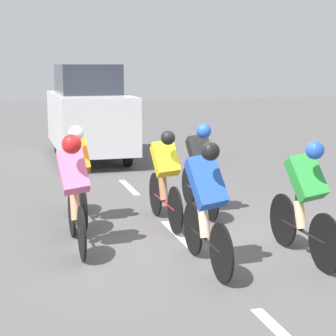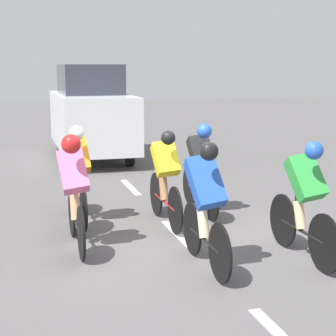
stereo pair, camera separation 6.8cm
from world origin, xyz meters
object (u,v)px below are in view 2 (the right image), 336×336
object	(u,v)px
cyclist_yellow	(165,176)
support_car	(91,113)
cyclist_black	(201,166)
cyclist_orange	(78,172)
cyclist_blue	(205,203)
cyclist_green	(305,198)
cyclist_pink	(74,188)

from	to	relation	value
cyclist_yellow	support_car	distance (m)	6.23
cyclist_black	cyclist_orange	xyz separation A→B (m)	(1.91, 0.01, -0.00)
cyclist_blue	cyclist_orange	distance (m)	2.61
cyclist_green	cyclist_orange	xyz separation A→B (m)	(2.38, -2.37, -0.00)
cyclist_green	cyclist_yellow	bearing A→B (deg)	-58.03
cyclist_yellow	support_car	bearing A→B (deg)	-88.34
cyclist_blue	cyclist_black	xyz separation A→B (m)	(-0.76, -2.35, -0.02)
cyclist_yellow	cyclist_orange	world-z (taller)	cyclist_orange
cyclist_blue	cyclist_orange	bearing A→B (deg)	-63.86
cyclist_yellow	cyclist_orange	bearing A→B (deg)	-21.70
cyclist_green	cyclist_yellow	world-z (taller)	cyclist_green
cyclist_blue	support_car	size ratio (longest dim) A/B	0.39
cyclist_pink	cyclist_yellow	xyz separation A→B (m)	(-1.39, -0.73, -0.07)
cyclist_pink	cyclist_blue	size ratio (longest dim) A/B	1.05
cyclist_black	support_car	world-z (taller)	support_car
cyclist_green	cyclist_orange	bearing A→B (deg)	-44.86
cyclist_black	cyclist_green	bearing A→B (deg)	101.33
cyclist_pink	cyclist_yellow	size ratio (longest dim) A/B	0.98
cyclist_yellow	cyclist_blue	world-z (taller)	cyclist_blue
cyclist_green	support_car	world-z (taller)	support_car
cyclist_pink	cyclist_orange	size ratio (longest dim) A/B	0.98
cyclist_pink	cyclist_blue	bearing A→B (deg)	139.83
cyclist_black	cyclist_orange	distance (m)	1.91
cyclist_green	support_car	bearing A→B (deg)	-80.46
cyclist_black	support_car	xyz separation A→B (m)	(0.89, -5.73, 0.38)
cyclist_green	cyclist_blue	xyz separation A→B (m)	(1.23, -0.03, 0.02)
cyclist_black	support_car	size ratio (longest dim) A/B	0.42
cyclist_green	cyclist_pink	bearing A→B (deg)	-24.29
cyclist_yellow	cyclist_black	world-z (taller)	cyclist_black
cyclist_pink	cyclist_orange	distance (m)	1.23
cyclist_yellow	support_car	size ratio (longest dim) A/B	0.42
cyclist_pink	support_car	size ratio (longest dim) A/B	0.41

